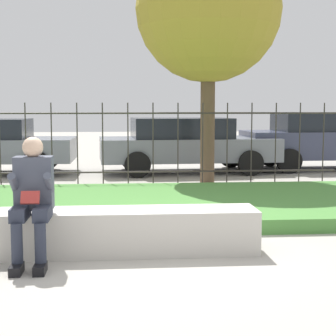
# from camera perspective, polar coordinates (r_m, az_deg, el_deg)

# --- Properties ---
(ground_plane) EXTENTS (60.00, 60.00, 0.00)m
(ground_plane) POSITION_cam_1_polar(r_m,az_deg,el_deg) (6.17, -1.16, -8.54)
(ground_plane) COLOR #A8A399
(stone_bench) EXTENTS (2.79, 0.58, 0.47)m
(stone_bench) POSITION_cam_1_polar(r_m,az_deg,el_deg) (6.11, -4.08, -6.66)
(stone_bench) COLOR beige
(stone_bench) RESTS_ON ground_plane
(person_seated_reader) EXTENTS (0.42, 0.73, 1.27)m
(person_seated_reader) POSITION_cam_1_polar(r_m,az_deg,el_deg) (5.77, -13.60, -2.66)
(person_seated_reader) COLOR black
(person_seated_reader) RESTS_ON ground_plane
(grass_berm) EXTENTS (9.68, 3.49, 0.19)m
(grass_berm) POSITION_cam_1_polar(r_m,az_deg,el_deg) (8.54, -2.22, -3.76)
(grass_berm) COLOR #4C893D
(grass_berm) RESTS_ON ground_plane
(iron_fence) EXTENTS (7.68, 0.03, 1.66)m
(iron_fence) POSITION_cam_1_polar(r_m,az_deg,el_deg) (10.76, -2.80, 2.42)
(iron_fence) COLOR #332D28
(iron_fence) RESTS_ON ground_plane
(car_parked_center) EXTENTS (4.30, 2.19, 1.31)m
(car_parked_center) POSITION_cam_1_polar(r_m,az_deg,el_deg) (13.56, 1.82, 2.51)
(car_parked_center) COLOR slate
(car_parked_center) RESTS_ON ground_plane
(car_parked_right) EXTENTS (4.43, 1.95, 1.43)m
(car_parked_right) POSITION_cam_1_polar(r_m,az_deg,el_deg) (14.84, 16.09, 2.81)
(car_parked_right) COLOR #383D56
(car_parked_right) RESTS_ON ground_plane
(tree_behind_fence) EXTENTS (2.93, 2.93, 5.00)m
(tree_behind_fence) POSITION_cam_1_polar(r_m,az_deg,el_deg) (11.73, 4.13, 15.72)
(tree_behind_fence) COLOR brown
(tree_behind_fence) RESTS_ON ground_plane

